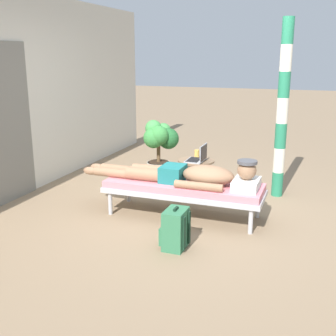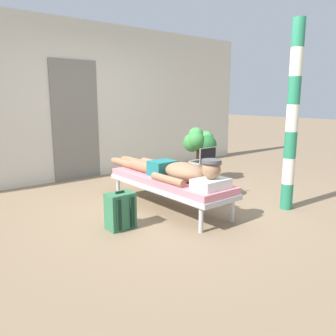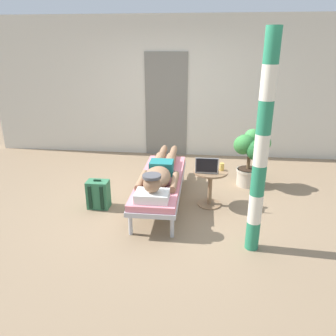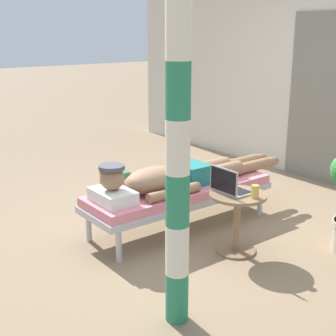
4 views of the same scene
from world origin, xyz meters
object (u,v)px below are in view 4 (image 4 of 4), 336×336
Objects in this scene: side_table at (238,212)px; drink_glass at (255,191)px; person_reclining at (175,177)px; porch_post at (178,147)px; laptop at (229,186)px; lounge_chair at (180,193)px; backpack at (116,189)px.

side_table is 0.27m from drink_glass.
drink_glass is at bearing 12.68° from side_table.
person_reclining is 1.62m from porch_post.
side_table is at bearing -167.32° from drink_glass.
porch_post is (0.47, -1.03, 0.81)m from side_table.
side_table is 1.69× the size of laptop.
porch_post reaches higher than lounge_chair.
porch_post reaches higher than person_reclining.
person_reclining is 0.73m from side_table.
person_reclining is 0.87m from drink_glass.
drink_glass is 0.05× the size of porch_post.
lounge_chair is 4.45× the size of backpack.
drink_glass is (0.85, 0.09, 0.23)m from lounge_chair.
laptop is 0.73× the size of backpack.
drink_glass is 1.25m from porch_post.
side_table reaches higher than lounge_chair.
side_table is (0.70, 0.12, -0.16)m from person_reclining.
laptop is (0.64, 0.07, 0.06)m from person_reclining.
side_table is 1.58m from backpack.
person_reclining reaches higher than side_table.
lounge_chair is at bearing -173.98° from drink_glass.
side_table is 0.24m from laptop.
porch_post is at bearing -37.64° from person_reclining.
drink_glass is at bearing 22.04° from laptop.
porch_post is at bearing -20.97° from backpack.
side_table is 4.94× the size of drink_glass.
backpack is (-0.85, -0.19, -0.15)m from lounge_chair.
lounge_chair is at bearing 140.39° from porch_post.
person_reclining reaches higher than backpack.
backpack is at bearing -172.41° from laptop.
drink_glass is at bearing 6.02° from lounge_chair.
lounge_chair is 0.89m from drink_glass.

